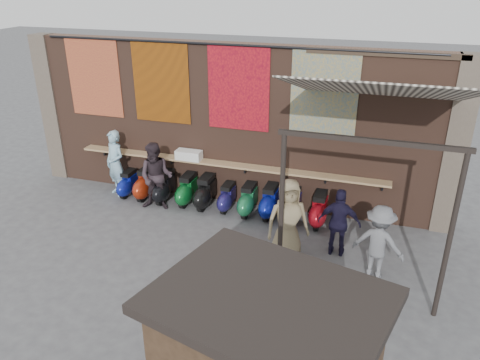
{
  "coord_description": "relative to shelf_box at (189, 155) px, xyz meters",
  "views": [
    {
      "loc": [
        3.65,
        -7.84,
        5.53
      ],
      "look_at": [
        0.75,
        1.2,
        1.25
      ],
      "focal_mm": 35.0,
      "sensor_mm": 36.0,
      "label": 1
    }
  ],
  "objects": [
    {
      "name": "ground",
      "position": [
        0.97,
        -2.3,
        -1.24
      ],
      "size": [
        70.0,
        70.0,
        0.0
      ],
      "primitive_type": "plane",
      "color": "#474749",
      "rests_on": "ground"
    },
    {
      "name": "brick_wall",
      "position": [
        0.97,
        0.4,
        0.76
      ],
      "size": [
        10.0,
        0.4,
        4.0
      ],
      "primitive_type": "cube",
      "color": "brown",
      "rests_on": "ground"
    },
    {
      "name": "pier_left",
      "position": [
        -4.23,
        0.4,
        0.76
      ],
      "size": [
        0.5,
        0.5,
        4.0
      ],
      "primitive_type": "cube",
      "color": "#4C4238",
      "rests_on": "ground"
    },
    {
      "name": "pier_right",
      "position": [
        6.17,
        0.4,
        0.76
      ],
      "size": [
        0.5,
        0.5,
        4.0
      ],
      "primitive_type": "cube",
      "color": "#4C4238",
      "rests_on": "ground"
    },
    {
      "name": "eating_counter",
      "position": [
        0.97,
        0.03,
        -0.14
      ],
      "size": [
        8.0,
        0.32,
        0.05
      ],
      "primitive_type": "cube",
      "color": "#9E7A51",
      "rests_on": "brick_wall"
    },
    {
      "name": "shelf_box",
      "position": [
        0.0,
        0.0,
        0.0
      ],
      "size": [
        0.66,
        0.3,
        0.24
      ],
      "primitive_type": "cube",
      "color": "white",
      "rests_on": "eating_counter"
    },
    {
      "name": "tapestry_redgold",
      "position": [
        -2.63,
        0.18,
        1.76
      ],
      "size": [
        1.5,
        0.02,
        2.0
      ],
      "primitive_type": "cube",
      "color": "maroon",
      "rests_on": "brick_wall"
    },
    {
      "name": "tapestry_sun",
      "position": [
        -0.73,
        0.18,
        1.76
      ],
      "size": [
        1.5,
        0.02,
        2.0
      ],
      "primitive_type": "cube",
      "color": "#C65D0B",
      "rests_on": "brick_wall"
    },
    {
      "name": "tapestry_orange",
      "position": [
        1.27,
        0.18,
        1.76
      ],
      "size": [
        1.5,
        0.02,
        2.0
      ],
      "primitive_type": "cube",
      "color": "#B4161C",
      "rests_on": "brick_wall"
    },
    {
      "name": "tapestry_multi",
      "position": [
        3.27,
        0.18,
        1.76
      ],
      "size": [
        1.5,
        0.02,
        2.0
      ],
      "primitive_type": "cube",
      "color": "#275B8F",
      "rests_on": "brick_wall"
    },
    {
      "name": "hang_rail",
      "position": [
        0.97,
        0.17,
        2.74
      ],
      "size": [
        9.5,
        0.06,
        0.06
      ],
      "primitive_type": "cylinder",
      "rotation": [
        0.0,
        1.57,
        0.0
      ],
      "color": "black",
      "rests_on": "brick_wall"
    },
    {
      "name": "scooter_stool_0",
      "position": [
        -1.67,
        -0.29,
        -0.9
      ],
      "size": [
        0.32,
        0.72,
        0.68
      ],
      "primitive_type": null,
      "color": "navy",
      "rests_on": "ground"
    },
    {
      "name": "scooter_stool_1",
      "position": [
        -1.14,
        -0.26,
        -0.84
      ],
      "size": [
        0.38,
        0.85,
        0.81
      ],
      "primitive_type": null,
      "color": "maroon",
      "rests_on": "ground"
    },
    {
      "name": "scooter_stool_2",
      "position": [
        -0.59,
        -0.3,
        -0.85
      ],
      "size": [
        0.38,
        0.83,
        0.79
      ],
      "primitive_type": null,
      "color": "black",
      "rests_on": "ground"
    },
    {
      "name": "scooter_stool_3",
      "position": [
        0.03,
        -0.27,
        -0.85
      ],
      "size": [
        0.37,
        0.82,
        0.78
      ],
      "primitive_type": null,
      "color": "#0C5722",
      "rests_on": "ground"
    },
    {
      "name": "scooter_stool_4",
      "position": [
        0.54,
        -0.29,
        -0.84
      ],
      "size": [
        0.38,
        0.85,
        0.81
      ],
      "primitive_type": null,
      "color": "black",
      "rests_on": "ground"
    },
    {
      "name": "scooter_stool_5",
      "position": [
        1.12,
        -0.28,
        -0.9
      ],
      "size": [
        0.32,
        0.72,
        0.68
      ],
      "primitive_type": null,
      "color": "navy",
      "rests_on": "ground"
    },
    {
      "name": "scooter_stool_6",
      "position": [
        1.68,
        -0.33,
        -0.86
      ],
      "size": [
        0.36,
        0.8,
        0.76
      ],
      "primitive_type": null,
      "color": "#19663B",
      "rests_on": "ground"
    },
    {
      "name": "scooter_stool_7",
      "position": [
        2.21,
        -0.29,
        -0.85
      ],
      "size": [
        0.37,
        0.83,
        0.79
      ],
      "primitive_type": null,
      "color": "navy",
      "rests_on": "ground"
    },
    {
      "name": "scooter_stool_8",
      "position": [
        2.79,
        -0.34,
        -0.85
      ],
      "size": [
        0.37,
        0.82,
        0.78
      ],
      "primitive_type": null,
      "color": "#1F1654",
      "rests_on": "ground"
    },
    {
      "name": "scooter_stool_9",
      "position": [
        3.42,
        -0.35,
        -0.85
      ],
      "size": [
        0.38,
        0.83,
        0.79
      ],
      "primitive_type": null,
      "color": "maroon",
      "rests_on": "ground"
    },
    {
      "name": "diner_left",
      "position": [
        -1.98,
        -0.3,
        -0.36
      ],
      "size": [
        0.77,
        0.66,
        1.77
      ],
      "primitive_type": "imported",
      "rotation": [
        0.0,
        0.0,
        -0.44
      ],
      "color": "#8CB8CC",
      "rests_on": "ground"
    },
    {
      "name": "diner_right",
      "position": [
        -0.57,
        -0.73,
        -0.37
      ],
      "size": [
        0.94,
        0.78,
        1.74
      ],
      "primitive_type": "imported",
      "rotation": [
        0.0,
        0.0,
        0.15
      ],
      "color": "#2E242A",
      "rests_on": "ground"
    },
    {
      "name": "shopper_navy",
      "position": [
        3.99,
        -1.47,
        -0.49
      ],
      "size": [
        0.88,
        0.37,
        1.5
      ],
      "primitive_type": "imported",
      "rotation": [
        0.0,
        0.0,
        3.14
      ],
      "color": "black",
      "rests_on": "ground"
    },
    {
      "name": "shopper_grey",
      "position": [
        4.8,
        -2.05,
        -0.47
      ],
      "size": [
        1.1,
        0.78,
        1.54
      ],
      "primitive_type": "imported",
      "rotation": [
        0.0,
        0.0,
        2.92
      ],
      "color": "slate",
      "rests_on": "ground"
    },
    {
      "name": "shopper_tan",
      "position": [
        3.01,
        -1.94,
        -0.35
      ],
      "size": [
        1.04,
        0.92,
        1.79
      ],
      "primitive_type": "imported",
      "rotation": [
        0.0,
        0.0,
        0.49
      ],
      "color": "#827253",
      "rests_on": "ground"
    },
    {
      "name": "stall_roof",
      "position": [
        3.71,
        -6.31,
        1.13
      ],
      "size": [
        2.79,
        2.39,
        0.12
      ],
      "primitive_type": "cube",
      "rotation": [
        0.0,
        0.0,
        -0.26
      ],
      "color": "black",
      "rests_on": "market_stall"
    },
    {
      "name": "stall_sign",
      "position": [
        3.92,
        -5.5,
        0.44
      ],
      "size": [
        1.17,
        0.34,
        0.5
      ],
      "primitive_type": "cube",
      "rotation": [
        0.0,
        0.0,
        -0.26
      ],
      "color": "gold",
      "rests_on": "market_stall"
    },
    {
      "name": "stall_shelf",
      "position": [
        3.92,
        -5.5,
        -0.4
      ],
      "size": [
        1.74,
        0.55,
        0.06
      ],
      "primitive_type": "cube",
      "rotation": [
        0.0,
        0.0,
        -0.26
      ],
      "color": "#473321",
      "rests_on": "market_stall"
    },
    {
      "name": "awning_canvas",
      "position": [
        4.47,
        -1.4,
        2.31
      ],
      "size": [
        3.2,
        3.28,
        0.97
      ],
      "primitive_type": "cube",
      "rotation": [
        -0.28,
        0.0,
        0.0
      ],
      "color": "beige",
      "rests_on": "brick_wall"
    },
    {
      "name": "awning_ledger",
      "position": [
        4.47,
        0.19,
        2.71
      ],
      "size": [
        3.3,
        0.08,
        0.12
      ],
      "primitive_type": "cube",
      "color": "#33261C",
      "rests_on": "brick_wall"
    },
    {
      "name": "awning_header",
      "position": [
        4.47,
        -2.9,
        1.84
      ],
      "size": [
        3.0,
        0.08,
        0.08
      ],
      "primitive_type": "cube",
      "color": "black",
      "rests_on": "awning_post_left"
    },
    {
      "name": "awning_post_left",
      "position": [
        3.07,
        -2.9,
        0.31
      ],
      "size": [
        0.09,
        0.09,
        3.1
      ],
      "primitive_type": "cylinder",
      "color": "black",
      "rests_on": "ground"
    },
    {
      "name": "awning_post_right",
      "position": [
        5.87,
        -2.9,
        0.31
      ],
      "size": [
        0.09,
        0.09,
        3.1
      ],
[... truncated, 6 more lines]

